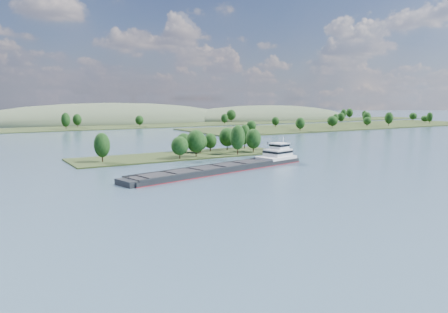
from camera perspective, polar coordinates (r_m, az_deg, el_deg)
ground at (r=152.48m, az=3.87°, el=-2.51°), size 1800.00×1800.00×0.00m
tree_island at (r=205.60m, az=-3.63°, el=1.29°), size 100.00×30.53×15.09m
right_bank at (r=439.13m, az=15.64°, el=3.92°), size 320.00×90.00×14.83m
back_shoreline at (r=415.17m, az=-17.45°, el=3.65°), size 900.00×60.00×15.69m
hill_east at (r=586.68m, az=5.46°, el=4.93°), size 260.00×140.00×36.00m
hill_west at (r=524.82m, az=-14.58°, el=4.41°), size 320.00×160.00×44.00m
cargo_barge at (r=164.92m, az=1.04°, el=-1.23°), size 82.34×28.01×11.13m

